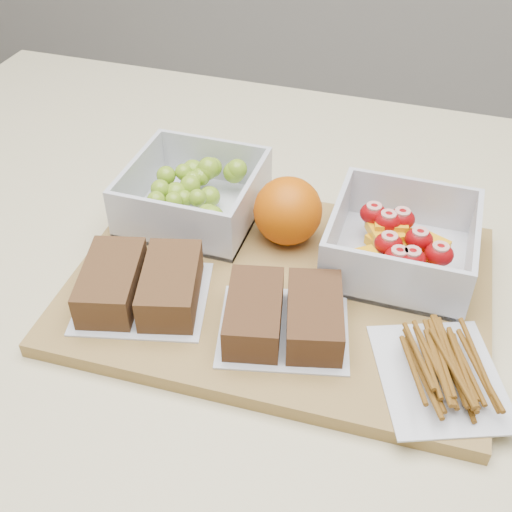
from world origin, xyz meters
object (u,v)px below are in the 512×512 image
(grape_container, at_px, (196,194))
(sandwich_bag_center, at_px, (284,315))
(orange, at_px, (288,211))
(pretzel_bag, at_px, (442,367))
(fruit_container, at_px, (400,245))
(sandwich_bag_left, at_px, (141,284))
(cutting_board, at_px, (279,287))

(grape_container, bearing_deg, sandwich_bag_center, -45.28)
(orange, xyz_separation_m, pretzel_bag, (0.18, -0.15, -0.02))
(fruit_container, xyz_separation_m, sandwich_bag_left, (-0.23, -0.13, -0.00))
(orange, relative_size, sandwich_bag_center, 0.52)
(cutting_board, bearing_deg, orange, 97.71)
(fruit_container, relative_size, sandwich_bag_center, 1.02)
(fruit_container, height_order, orange, orange)
(grape_container, xyz_separation_m, sandwich_bag_center, (0.15, -0.15, -0.01))
(grape_container, relative_size, fruit_container, 0.99)
(grape_container, xyz_separation_m, pretzel_bag, (0.29, -0.16, -0.01))
(sandwich_bag_center, xyz_separation_m, pretzel_bag, (0.15, -0.01, -0.00))
(grape_container, bearing_deg, pretzel_bag, -29.02)
(cutting_board, relative_size, sandwich_bag_left, 2.81)
(fruit_container, relative_size, pretzel_bag, 0.93)
(sandwich_bag_center, bearing_deg, pretzel_bag, -5.44)
(cutting_board, height_order, pretzel_bag, pretzel_bag)
(sandwich_bag_left, bearing_deg, orange, 51.18)
(fruit_container, height_order, pretzel_bag, fruit_container)
(grape_container, relative_size, pretzel_bag, 0.92)
(cutting_board, distance_m, sandwich_bag_left, 0.14)
(pretzel_bag, bearing_deg, fruit_container, 111.77)
(sandwich_bag_left, distance_m, sandwich_bag_center, 0.14)
(sandwich_bag_center, bearing_deg, grape_container, 134.72)
(grape_container, bearing_deg, fruit_container, -4.59)
(fruit_container, xyz_separation_m, sandwich_bag_center, (-0.09, -0.13, -0.01))
(sandwich_bag_left, relative_size, pretzel_bag, 0.96)
(sandwich_bag_center, height_order, pretzel_bag, sandwich_bag_center)
(cutting_board, relative_size, grape_container, 2.93)
(sandwich_bag_center, distance_m, pretzel_bag, 0.15)
(grape_container, bearing_deg, cutting_board, -34.50)
(orange, xyz_separation_m, sandwich_bag_left, (-0.11, -0.14, -0.02))
(orange, bearing_deg, sandwich_bag_center, -75.56)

